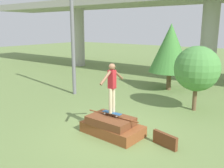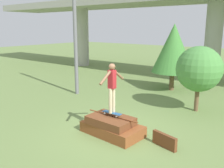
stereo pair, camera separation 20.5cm
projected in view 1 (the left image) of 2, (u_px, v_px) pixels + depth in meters
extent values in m
plane|color=olive|center=(112.00, 134.00, 8.81)|extent=(80.00, 80.00, 0.00)
cube|color=brown|center=(112.00, 129.00, 8.77)|extent=(2.19, 1.31, 0.38)
cube|color=brown|center=(111.00, 121.00, 8.64)|extent=(1.55, 1.05, 0.30)
cylinder|color=brown|center=(112.00, 116.00, 8.66)|extent=(2.09, 0.04, 0.04)
cube|color=brown|center=(165.00, 140.00, 7.85)|extent=(0.91, 0.35, 0.44)
cube|color=#23517F|center=(112.00, 113.00, 8.67)|extent=(0.75, 0.21, 0.01)
cylinder|color=silver|center=(120.00, 115.00, 8.59)|extent=(0.05, 0.03, 0.05)
cylinder|color=silver|center=(117.00, 116.00, 8.46)|extent=(0.05, 0.03, 0.05)
cylinder|color=silver|center=(108.00, 112.00, 8.90)|extent=(0.05, 0.03, 0.05)
cylinder|color=silver|center=(105.00, 113.00, 8.77)|extent=(0.05, 0.03, 0.05)
cylinder|color=#C6B78E|center=(113.00, 100.00, 8.63)|extent=(0.12, 0.12, 0.87)
cylinder|color=#C6B78E|center=(111.00, 101.00, 8.50)|extent=(0.12, 0.12, 0.87)
cube|color=maroon|center=(112.00, 79.00, 8.40)|extent=(0.22, 0.21, 0.63)
sphere|color=brown|center=(112.00, 67.00, 8.30)|extent=(0.22, 0.22, 0.22)
cylinder|color=brown|center=(118.00, 75.00, 8.65)|extent=(0.09, 0.55, 0.42)
cylinder|color=brown|center=(105.00, 78.00, 8.10)|extent=(0.09, 0.55, 0.42)
cylinder|color=#A8A59E|center=(79.00, 38.00, 23.81)|extent=(1.10, 1.10, 5.36)
cylinder|color=#A8A59E|center=(209.00, 42.00, 16.79)|extent=(1.10, 1.10, 5.36)
cylinder|color=slate|center=(72.00, 29.00, 13.27)|extent=(0.20, 0.20, 7.12)
cylinder|color=brown|center=(169.00, 81.00, 14.90)|extent=(0.27, 0.27, 1.09)
cone|color=#428438|center=(170.00, 48.00, 14.46)|extent=(2.45, 2.45, 2.80)
cylinder|color=brown|center=(195.00, 99.00, 11.21)|extent=(0.19, 0.19, 1.06)
sphere|color=#4C8E42|center=(197.00, 69.00, 10.90)|extent=(1.99, 1.99, 1.99)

